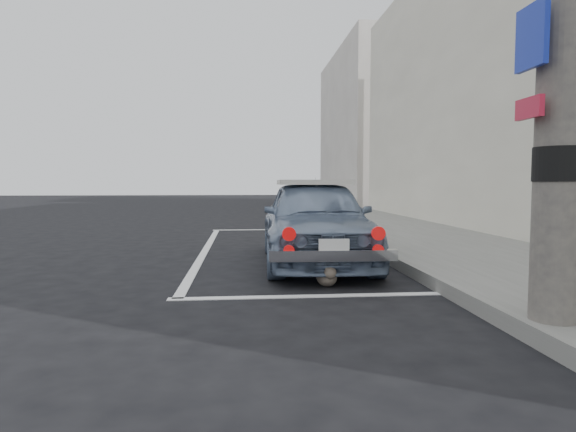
# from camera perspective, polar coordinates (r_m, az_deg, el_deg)

# --- Properties ---
(ground) EXTENTS (80.00, 80.00, 0.00)m
(ground) POSITION_cam_1_polar(r_m,az_deg,el_deg) (5.45, -2.72, -8.40)
(ground) COLOR black
(ground) RESTS_ON ground
(sidewalk) EXTENTS (2.80, 40.00, 0.15)m
(sidewalk) POSITION_cam_1_polar(r_m,az_deg,el_deg) (8.15, 19.77, -3.95)
(sidewalk) COLOR #61615C
(sidewalk) RESTS_ON ground
(shop_building) EXTENTS (3.50, 18.00, 7.00)m
(shop_building) POSITION_cam_1_polar(r_m,az_deg,el_deg) (11.62, 30.41, 14.96)
(shop_building) COLOR #BDB8A6
(shop_building) RESTS_ON ground
(building_far) EXTENTS (3.50, 10.00, 8.00)m
(building_far) POSITION_cam_1_polar(r_m,az_deg,el_deg) (26.31, 9.46, 10.13)
(building_far) COLOR #AFA79F
(building_far) RESTS_ON ground
(pline_rear) EXTENTS (3.00, 0.12, 0.01)m
(pline_rear) POSITION_cam_1_polar(r_m,az_deg,el_deg) (5.01, 3.34, -9.46)
(pline_rear) COLOR silver
(pline_rear) RESTS_ON ground
(pline_front) EXTENTS (3.00, 0.12, 0.01)m
(pline_front) POSITION_cam_1_polar(r_m,az_deg,el_deg) (11.89, -1.67, -1.62)
(pline_front) COLOR silver
(pline_front) RESTS_ON ground
(pline_side) EXTENTS (0.12, 7.00, 0.01)m
(pline_side) POSITION_cam_1_polar(r_m,az_deg,el_deg) (8.42, -9.76, -4.01)
(pline_side) COLOR silver
(pline_side) RESTS_ON ground
(retro_coupe) EXTENTS (1.58, 3.70, 1.24)m
(retro_coupe) POSITION_cam_1_polar(r_m,az_deg,el_deg) (6.95, 3.20, -0.47)
(retro_coupe) COLOR slate
(retro_coupe) RESTS_ON ground
(cat) EXTENTS (0.26, 0.52, 0.28)m
(cat) POSITION_cam_1_polar(r_m,az_deg,el_deg) (5.46, 4.64, -7.03)
(cat) COLOR #79685C
(cat) RESTS_ON ground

